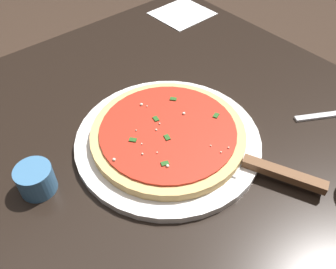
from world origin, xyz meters
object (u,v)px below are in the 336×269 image
pizza (168,133)px  napkin_folded_right (182,14)px  serving_plate (168,140)px  pizza_server (258,166)px  cup_small_sauce (36,179)px

pizza → napkin_folded_right: (0.34, -0.33, -0.02)m
serving_plate → pizza_server: 0.16m
pizza_server → cup_small_sauce: cup_small_sauce is taller
pizza_server → cup_small_sauce: (0.20, 0.28, 0.00)m
napkin_folded_right → pizza_server: bearing=150.6°
cup_small_sauce → pizza: bearing=-104.4°
serving_plate → pizza: size_ratio=1.21×
serving_plate → cup_small_sauce: 0.22m
serving_plate → napkin_folded_right: 0.47m
serving_plate → pizza_server: pizza_server is taller
pizza → napkin_folded_right: size_ratio=1.88×
serving_plate → pizza: pizza is taller
pizza_server → napkin_folded_right: size_ratio=1.56×
cup_small_sauce → napkin_folded_right: 0.62m
serving_plate → napkin_folded_right: bearing=-45.0°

